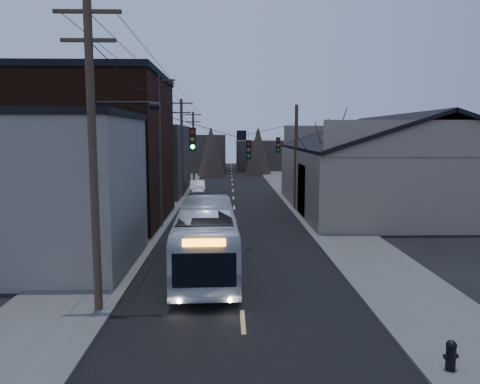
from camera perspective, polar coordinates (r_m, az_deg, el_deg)
The scene contains 15 objects.
ground at distance 14.21m, azimuth 0.61°, elevation -18.69°, with size 160.00×160.00×0.00m, color black.
road_surface at distance 43.23m, azimuth -0.78°, elevation -1.09°, with size 9.00×110.00×0.02m, color black.
sidewalk_left at distance 43.64m, azimuth -9.35°, elevation -1.04°, with size 4.00×110.00×0.12m, color #474744.
sidewalk_right at distance 43.77m, azimuth 7.76°, elevation -0.98°, with size 4.00×110.00×0.12m, color #474744.
building_clapboard at distance 23.55m, azimuth -22.66°, elevation 0.02°, with size 8.00×8.00×7.00m, color slate.
building_brick at distance 34.16m, azimuth -17.68°, elevation 4.80°, with size 10.00×12.00×10.00m, color black.
building_left_far at distance 49.68m, azimuth -11.91°, elevation 3.87°, with size 9.00×14.00×7.00m, color #332F29.
warehouse at distance 40.26m, azimuth 18.14°, elevation 1.80°, with size 16.16×20.60×7.73m.
building_far_left at distance 78.04m, azimuth -5.49°, elevation 4.75°, with size 10.00×12.00×6.00m, color #332F29.
building_far_right at distance 83.20m, azimuth 3.76°, elevation 4.57°, with size 12.00×14.00×5.00m, color #332F29.
bare_tree at distance 33.61m, azimuth 10.56°, elevation 2.59°, with size 0.40×0.40×7.20m, color black.
utility_lines at distance 37.04m, azimuth -5.53°, elevation 5.19°, with size 11.24×45.28×10.50m.
bus at distance 21.39m, azimuth -4.14°, elevation -5.51°, with size 2.54×10.87×3.03m, color silver.
parked_car at distance 48.11m, azimuth -5.21°, elevation 0.57°, with size 1.52×4.37×1.44m, color #B7BABF.
fire_hydrant at distance 13.84m, azimuth 24.32°, elevation -17.56°, with size 0.38×0.28×0.80m.
Camera 1 is at (-0.45, -12.78, 6.19)m, focal length 35.00 mm.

